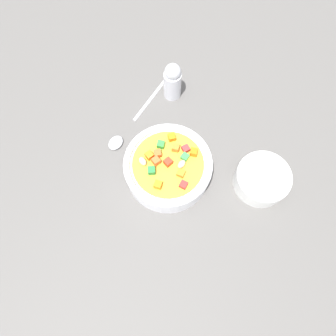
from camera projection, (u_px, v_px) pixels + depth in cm
name	position (u px, v px, depth cm)	size (l,w,h in cm)	color
ground_plane	(168.00, 175.00, 59.48)	(140.00, 140.00, 2.00)	#565451
soup_bowl_main	(168.00, 167.00, 55.79)	(15.97, 15.97, 6.36)	white
spoon	(129.00, 126.00, 61.83)	(19.78, 5.03, 1.04)	silver
side_bowl_small	(262.00, 179.00, 55.79)	(9.96, 9.96, 4.24)	white
pepper_shaker	(173.00, 81.00, 61.06)	(3.59, 3.59, 8.84)	silver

